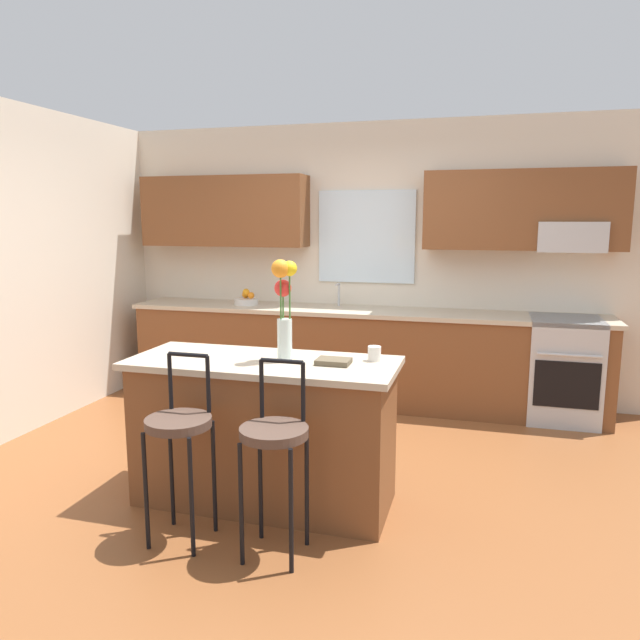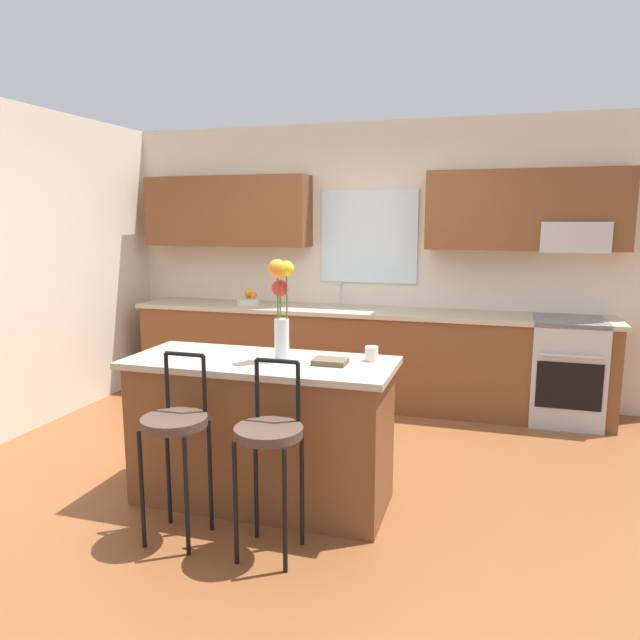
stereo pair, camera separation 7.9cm
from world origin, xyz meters
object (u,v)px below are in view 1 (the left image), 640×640
kitchen_island (264,431)px  fruit_bowl_oranges (247,300)px  oven_range (563,369)px  bar_stool_near (179,431)px  bar_stool_middle (275,441)px  mug_ceramic (374,354)px  flower_vase (284,302)px  cookbook (333,362)px

kitchen_island → fruit_bowl_oranges: fruit_bowl_oranges is taller
oven_range → fruit_bowl_oranges: fruit_bowl_oranges is taller
oven_range → bar_stool_near: bar_stool_near is taller
kitchen_island → bar_stool_middle: 0.64m
mug_ceramic → fruit_bowl_oranges: (-1.69, 2.04, 0.00)m
kitchen_island → flower_vase: (0.14, 0.01, 0.82)m
cookbook → fruit_bowl_oranges: fruit_bowl_oranges is taller
bar_stool_near → oven_range: bearing=50.3°
kitchen_island → bar_stool_near: bearing=-116.3°
cookbook → fruit_bowl_oranges: size_ratio=0.83×
bar_stool_near → mug_ceramic: bearing=37.4°
kitchen_island → cookbook: 0.65m
kitchen_island → flower_vase: size_ratio=2.67×
fruit_bowl_oranges → bar_stool_middle: bearing=-64.7°
flower_vase → cookbook: 0.46m
kitchen_island → bar_stool_near: size_ratio=1.59×
mug_ceramic → bar_stool_near: bearing=-142.6°
mug_ceramic → fruit_bowl_oranges: 2.65m
bar_stool_middle → fruit_bowl_oranges: 3.06m
mug_ceramic → cookbook: (-0.22, -0.15, -0.03)m
bar_stool_middle → flower_vase: 0.87m
flower_vase → mug_ceramic: (0.53, 0.15, -0.32)m
bar_stool_middle → flower_vase: (-0.14, 0.56, 0.65)m
flower_vase → cookbook: (0.31, 0.00, -0.35)m
bar_stool_near → cookbook: size_ratio=5.21×
mug_ceramic → fruit_bowl_oranges: size_ratio=0.37×
oven_range → bar_stool_near: size_ratio=0.88×
flower_vase → kitchen_island: bearing=-176.7°
oven_range → mug_ceramic: mug_ceramic is taller
flower_vase → cookbook: bearing=0.8°
oven_range → bar_stool_near: 3.55m
bar_stool_near → bar_stool_middle: same height
bar_stool_near → flower_vase: size_ratio=1.69×
mug_ceramic → flower_vase: bearing=-163.7°
bar_stool_near → bar_stool_middle: (0.55, 0.00, 0.00)m
bar_stool_middle → oven_range: bearing=57.9°
cookbook → bar_stool_near: bearing=-141.7°
flower_vase → fruit_bowl_oranges: (-1.16, 2.19, -0.32)m
bar_stool_middle → kitchen_island: bearing=116.3°
mug_ceramic → cookbook: mug_ceramic is taller
bar_stool_near → bar_stool_middle: 0.55m
oven_range → bar_stool_near: (-2.26, -2.73, 0.18)m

